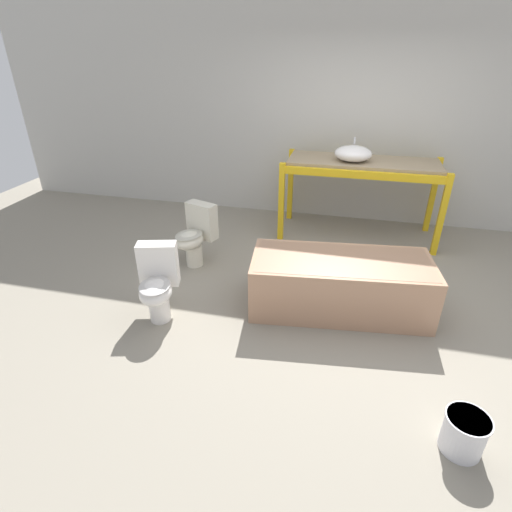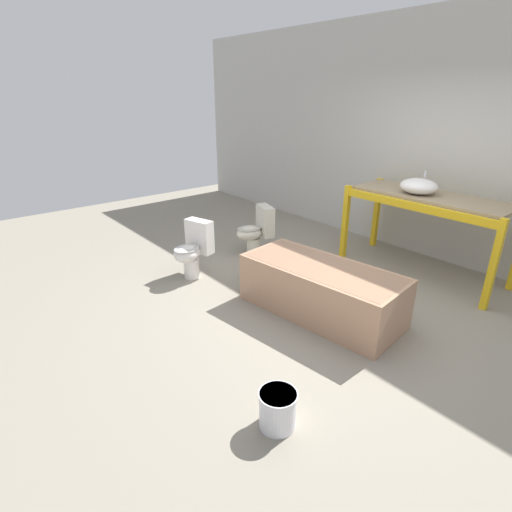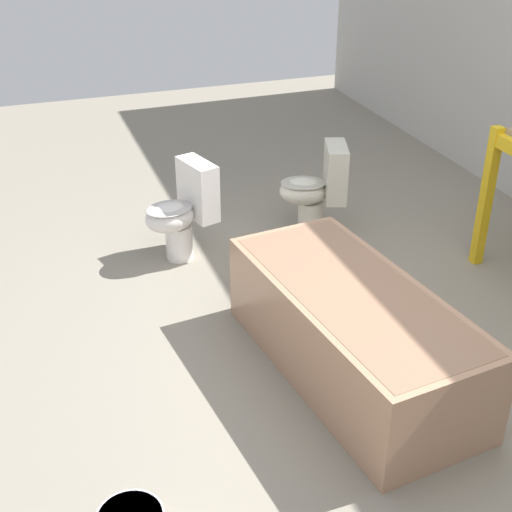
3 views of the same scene
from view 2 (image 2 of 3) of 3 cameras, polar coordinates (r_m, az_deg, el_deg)
name	(u,v)px [view 2 (image 2 of 3)]	position (r m, az deg, el deg)	size (l,w,h in m)	color
ground_plane	(339,305)	(4.57, 11.72, -6.88)	(12.00, 12.00, 0.00)	gray
warehouse_wall_rear	(457,142)	(5.90, 26.83, 14.32)	(10.80, 0.08, 3.20)	beige
shelving_rack	(429,207)	(5.42, 23.50, 6.47)	(2.01, 0.81, 1.03)	yellow
sink_basin	(419,186)	(5.36, 22.22, 9.22)	(0.46, 0.41, 0.27)	white
bathtub_main	(321,286)	(4.24, 9.27, -4.30)	(1.77, 0.92, 0.54)	tan
toilet_near	(193,249)	(5.06, -9.01, 1.02)	(0.45, 0.57, 0.72)	white
toilet_far	(256,230)	(5.67, 0.06, 3.71)	(0.47, 0.58, 0.72)	silver
bucket_white	(278,409)	(2.99, 3.12, -20.94)	(0.28, 0.28, 0.28)	silver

